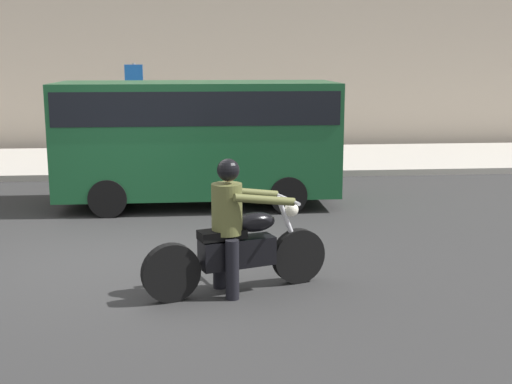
# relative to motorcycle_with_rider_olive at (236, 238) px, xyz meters

# --- Properties ---
(ground_plane) EXTENTS (80.00, 80.00, 0.00)m
(ground_plane) POSITION_rel_motorcycle_with_rider_olive_xyz_m (-1.39, 1.40, -0.63)
(ground_plane) COLOR #2B2B2B
(sidewalk_slab) EXTENTS (40.00, 4.40, 0.14)m
(sidewalk_slab) POSITION_rel_motorcycle_with_rider_olive_xyz_m (-1.39, 9.40, -0.56)
(sidewalk_slab) COLOR #A8A399
(sidewalk_slab) RESTS_ON ground_plane
(motorcycle_with_rider_olive) EXTENTS (2.12, 0.93, 1.53)m
(motorcycle_with_rider_olive) POSITION_rel_motorcycle_with_rider_olive_xyz_m (0.00, 0.00, 0.00)
(motorcycle_with_rider_olive) COLOR black
(motorcycle_with_rider_olive) RESTS_ON ground_plane
(parked_van_forest_green) EXTENTS (4.86, 1.96, 2.19)m
(parked_van_forest_green) POSITION_rel_motorcycle_with_rider_olive_xyz_m (-0.39, 4.67, 0.65)
(parked_van_forest_green) COLOR #164C28
(parked_van_forest_green) RESTS_ON ground_plane
(street_sign_post) EXTENTS (0.44, 0.08, 2.33)m
(street_sign_post) POSITION_rel_motorcycle_with_rider_olive_xyz_m (-1.90, 9.52, 0.93)
(street_sign_post) COLOR gray
(street_sign_post) RESTS_ON sidewalk_slab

